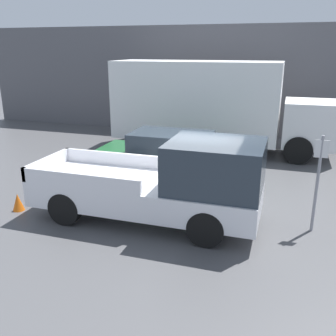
{
  "coord_description": "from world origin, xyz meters",
  "views": [
    {
      "loc": [
        2.31,
        -9.07,
        4.14
      ],
      "look_at": [
        -0.61,
        0.01,
        1.07
      ],
      "focal_mm": 40.0,
      "sensor_mm": 36.0,
      "label": 1
    }
  ],
  "objects_px": {
    "car": "(169,155)",
    "parking_sign": "(318,179)",
    "pickup_truck": "(167,184)",
    "delivery_truck": "(210,104)",
    "traffic_cone": "(18,202)",
    "newspaper_box": "(191,123)"
  },
  "relations": [
    {
      "from": "delivery_truck",
      "to": "traffic_cone",
      "type": "distance_m",
      "value": 8.68
    },
    {
      "from": "newspaper_box",
      "to": "parking_sign",
      "type": "bearing_deg",
      "value": -60.29
    },
    {
      "from": "pickup_truck",
      "to": "delivery_truck",
      "type": "height_order",
      "value": "delivery_truck"
    },
    {
      "from": "parking_sign",
      "to": "traffic_cone",
      "type": "distance_m",
      "value": 7.57
    },
    {
      "from": "delivery_truck",
      "to": "parking_sign",
      "type": "height_order",
      "value": "delivery_truck"
    },
    {
      "from": "car",
      "to": "newspaper_box",
      "type": "xyz_separation_m",
      "value": [
        -0.97,
        6.8,
        -0.25
      ]
    },
    {
      "from": "pickup_truck",
      "to": "car",
      "type": "bearing_deg",
      "value": 107.0
    },
    {
      "from": "car",
      "to": "newspaper_box",
      "type": "distance_m",
      "value": 6.87
    },
    {
      "from": "pickup_truck",
      "to": "parking_sign",
      "type": "height_order",
      "value": "parking_sign"
    },
    {
      "from": "pickup_truck",
      "to": "delivery_truck",
      "type": "bearing_deg",
      "value": 93.56
    },
    {
      "from": "parking_sign",
      "to": "delivery_truck",
      "type": "bearing_deg",
      "value": 120.42
    },
    {
      "from": "pickup_truck",
      "to": "car",
      "type": "height_order",
      "value": "pickup_truck"
    },
    {
      "from": "delivery_truck",
      "to": "newspaper_box",
      "type": "distance_m",
      "value": 3.51
    },
    {
      "from": "car",
      "to": "traffic_cone",
      "type": "bearing_deg",
      "value": -128.45
    },
    {
      "from": "pickup_truck",
      "to": "traffic_cone",
      "type": "xyz_separation_m",
      "value": [
        -3.98,
        -0.57,
        -0.77
      ]
    },
    {
      "from": "newspaper_box",
      "to": "traffic_cone",
      "type": "distance_m",
      "value": 10.77
    },
    {
      "from": "car",
      "to": "newspaper_box",
      "type": "height_order",
      "value": "car"
    },
    {
      "from": "car",
      "to": "parking_sign",
      "type": "height_order",
      "value": "parking_sign"
    },
    {
      "from": "delivery_truck",
      "to": "parking_sign",
      "type": "xyz_separation_m",
      "value": [
        3.87,
        -6.58,
        -0.64
      ]
    },
    {
      "from": "car",
      "to": "parking_sign",
      "type": "xyz_separation_m",
      "value": [
        4.4,
        -2.62,
        0.52
      ]
    },
    {
      "from": "pickup_truck",
      "to": "parking_sign",
      "type": "distance_m",
      "value": 3.48
    },
    {
      "from": "newspaper_box",
      "to": "delivery_truck",
      "type": "bearing_deg",
      "value": -61.98
    }
  ]
}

